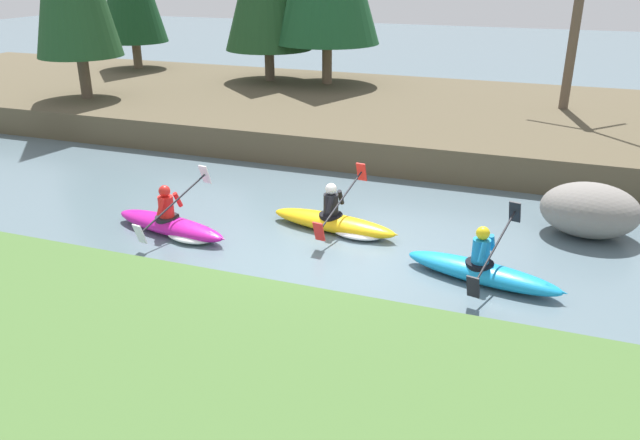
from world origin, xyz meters
name	(u,v)px	position (x,y,z in m)	size (l,w,h in m)	color
ground_plane	(328,253)	(0.00, 0.00, 0.00)	(90.00, 90.00, 0.00)	slate
riverbank_far	(428,118)	(0.00, 9.63, 0.43)	(44.00, 9.93, 0.85)	brown
kayaker_lead	(483,270)	(2.85, -0.16, 0.22)	(2.79, 2.05, 1.20)	#1993D6
kayaker_middle	(338,222)	(-0.14, 1.02, 0.20)	(2.80, 2.07, 1.20)	yellow
kayaker_trailing	(174,225)	(-3.17, -0.22, 0.20)	(2.79, 2.06, 1.20)	#C61999
boulder_midstream	(590,210)	(4.57, 2.57, 0.53)	(1.88, 1.47, 1.06)	gray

